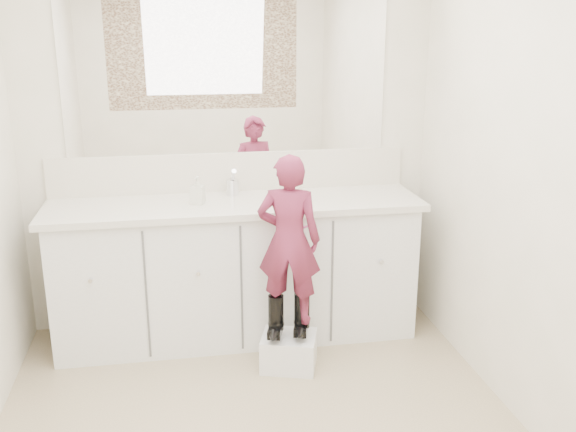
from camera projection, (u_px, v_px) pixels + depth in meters
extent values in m
plane|color=beige|center=(230.00, 143.00, 4.08)|extent=(2.60, 0.00, 2.60)
plane|color=beige|center=(369.00, 410.00, 1.25)|extent=(2.60, 0.00, 2.60)
plane|color=beige|center=(548.00, 192.00, 2.89)|extent=(0.00, 3.00, 3.00)
cube|color=silver|center=(237.00, 272.00, 4.05)|extent=(2.20, 0.55, 0.85)
cube|color=beige|center=(235.00, 205.00, 3.90)|extent=(2.28, 0.58, 0.04)
cube|color=beige|center=(231.00, 172.00, 4.12)|extent=(2.28, 0.03, 0.25)
cube|color=white|center=(228.00, 73.00, 3.95)|extent=(2.00, 0.02, 1.00)
cube|color=#472819|center=(376.00, 185.00, 1.13)|extent=(2.00, 0.01, 1.20)
cylinder|color=silver|center=(233.00, 187.00, 4.04)|extent=(0.08, 0.08, 0.10)
imported|color=beige|center=(295.00, 192.00, 3.96)|extent=(0.11, 0.11, 0.08)
imported|color=beige|center=(197.00, 190.00, 3.83)|extent=(0.10, 0.10, 0.17)
cube|color=silver|center=(289.00, 351.00, 3.73)|extent=(0.37, 0.34, 0.20)
imported|color=#B43767|center=(289.00, 240.00, 3.54)|extent=(0.41, 0.33, 0.97)
cylinder|color=#D1519F|center=(301.00, 228.00, 3.53)|extent=(0.13, 0.05, 0.06)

